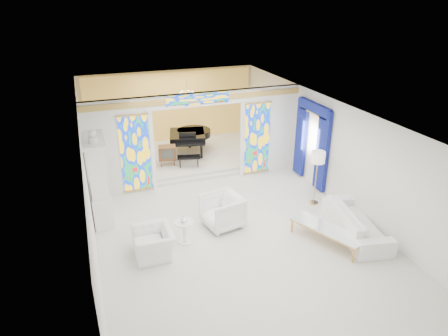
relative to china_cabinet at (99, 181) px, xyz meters
name	(u,v)px	position (x,y,z in m)	size (l,w,h in m)	color
floor	(219,209)	(3.22, -0.60, -1.17)	(12.00, 12.00, 0.00)	silver
ceiling	(218,109)	(3.22, -0.60, 1.83)	(7.00, 12.00, 0.02)	white
wall_back	(170,107)	(3.22, 5.40, 0.33)	(7.00, 0.02, 3.00)	silver
wall_front	(350,310)	(3.22, -6.60, 0.33)	(7.00, 0.02, 3.00)	silver
wall_left	(87,180)	(-0.28, -0.60, 0.33)	(0.02, 12.00, 3.00)	silver
wall_right	(326,146)	(6.72, -0.60, 0.33)	(0.02, 12.00, 3.00)	silver
partition_wall	(198,134)	(3.22, 1.40, 0.48)	(7.00, 0.22, 3.00)	silver
stained_glass_left	(135,154)	(1.19, 1.29, 0.13)	(0.90, 0.04, 2.40)	gold
stained_glass_right	(257,138)	(5.25, 1.29, 0.13)	(0.90, 0.04, 2.40)	gold
stained_glass_transom	(198,99)	(3.22, 1.29, 1.65)	(2.00, 0.04, 0.34)	gold
alcove_platform	(183,156)	(3.22, 3.50, -1.08)	(6.80, 3.80, 0.18)	silver
gold_curtain_back	(171,108)	(3.22, 5.28, 0.33)	(6.70, 0.10, 2.90)	#F3C454
chandelier	(187,92)	(3.42, 3.40, 1.38)	(0.48, 0.48, 0.30)	#C19343
blue_drapes	(312,137)	(6.62, 0.10, 0.41)	(0.14, 1.85, 2.65)	navy
china_cabinet	(99,181)	(0.00, 0.00, 0.00)	(0.56, 1.46, 2.72)	white
armchair_left	(154,243)	(1.02, -2.16, -0.84)	(1.03, 0.90, 0.67)	white
armchair_right	(222,211)	(3.01, -1.51, -0.72)	(0.96, 0.98, 0.90)	silver
sofa	(356,222)	(6.17, -3.04, -0.82)	(2.42, 0.95, 0.71)	white
side_table	(184,229)	(1.85, -1.93, -0.77)	(0.63, 0.63, 0.61)	white
vase	(184,219)	(1.85, -1.93, -0.47)	(0.16, 0.16, 0.17)	white
coffee_table	(327,229)	(5.21, -3.15, -0.78)	(1.32, 1.98, 0.43)	white
floor_lamp	(318,160)	(6.02, -1.24, 0.25)	(0.41, 0.41, 1.66)	#C19343
grand_piano	(190,135)	(3.55, 3.63, -0.33)	(1.90, 2.55, 0.98)	black
tv_console	(167,153)	(2.44, 2.68, -0.53)	(0.67, 0.51, 0.70)	brown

